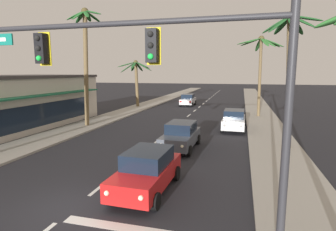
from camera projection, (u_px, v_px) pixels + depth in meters
ground_plane at (72, 209)px, 9.69m from camera, size 220.00×220.00×0.00m
sidewalk_right at (263, 121)px, 26.76m from camera, size 3.20×110.00×0.14m
sidewalk_left at (117, 115)px, 30.75m from camera, size 3.20×110.00×0.14m
lane_markings at (188, 120)px, 27.94m from camera, size 4.28×86.41×0.01m
traffic_signal_mast at (156, 66)px, 7.69m from camera, size 11.00×0.40×7.07m
sedan_lead_at_stop_bar at (147, 170)px, 11.14m from camera, size 2.04×4.49×1.68m
sedan_third_in_queue at (181, 135)px, 17.33m from camera, size 2.04×4.49×1.68m
sedan_oncoming_far at (188, 100)px, 39.84m from camera, size 2.02×4.48×1.68m
sedan_parked_nearest_kerb at (234, 120)px, 22.99m from camera, size 2.00×4.47×1.68m
palm_left_second at (86, 49)px, 23.45m from camera, size 3.15×3.08×10.15m
palm_left_third at (136, 74)px, 37.41m from camera, size 4.55×4.77×6.44m
palm_right_second at (290, 54)px, 16.40m from camera, size 3.37×3.17×8.33m
palm_right_third at (261, 55)px, 28.59m from camera, size 4.94×4.69×8.54m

